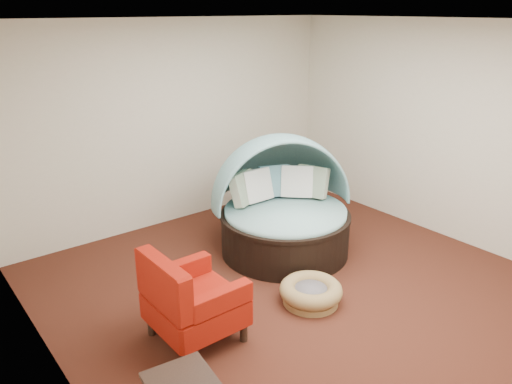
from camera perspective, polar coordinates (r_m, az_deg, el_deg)
floor at (r=5.66m, az=4.59°, el=-10.71°), size 5.00×5.00×0.00m
wall_back at (r=7.05m, az=-9.05°, el=7.70°), size 5.00×0.00×5.00m
wall_left at (r=3.92m, az=-22.88°, el=-4.01°), size 0.00×5.00×5.00m
wall_right at (r=6.98m, az=20.35°, el=6.56°), size 0.00×5.00×5.00m
ceiling at (r=4.85m, az=5.57°, el=18.93°), size 5.00×5.00×0.00m
canopy_daybed at (r=6.20m, az=3.10°, el=-0.77°), size 2.12×2.09×1.47m
pet_basket at (r=5.34m, az=6.28°, el=-11.31°), size 0.77×0.77×0.23m
red_armchair at (r=4.65m, az=-7.55°, el=-12.23°), size 0.78×0.79×0.91m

